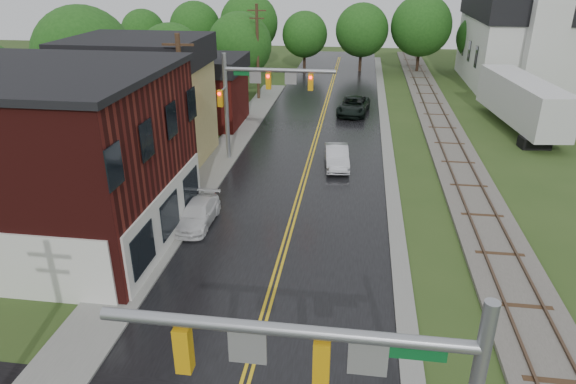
% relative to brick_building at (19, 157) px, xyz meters
% --- Properties ---
extents(main_road, '(10.00, 90.00, 0.02)m').
position_rel_brick_building_xyz_m(main_road, '(12.48, 15.00, -4.15)').
color(main_road, black).
rests_on(main_road, ground).
extents(curb_right, '(0.80, 70.00, 0.12)m').
position_rel_brick_building_xyz_m(curb_right, '(17.88, 20.00, -4.15)').
color(curb_right, gray).
rests_on(curb_right, ground).
extents(sidewalk_left, '(2.40, 50.00, 0.12)m').
position_rel_brick_building_xyz_m(sidewalk_left, '(6.28, 10.00, -4.15)').
color(sidewalk_left, gray).
rests_on(sidewalk_left, ground).
extents(brick_building, '(14.30, 10.30, 8.30)m').
position_rel_brick_building_xyz_m(brick_building, '(0.00, 0.00, 0.00)').
color(brick_building, '#42100E').
rests_on(brick_building, ground).
extents(yellow_house, '(8.00, 7.00, 6.40)m').
position_rel_brick_building_xyz_m(yellow_house, '(1.48, 11.00, -0.95)').
color(yellow_house, tan).
rests_on(yellow_house, ground).
extents(darkred_building, '(7.00, 6.00, 4.40)m').
position_rel_brick_building_xyz_m(darkred_building, '(2.48, 20.00, -1.95)').
color(darkred_building, '#3F0F0C').
rests_on(darkred_building, ground).
extents(church, '(10.40, 18.40, 20.00)m').
position_rel_brick_building_xyz_m(church, '(32.48, 38.74, 1.68)').
color(church, silver).
rests_on(church, ground).
extents(railroad, '(3.20, 80.00, 0.30)m').
position_rel_brick_building_xyz_m(railroad, '(22.48, 20.00, -4.05)').
color(railroad, '#59544C').
rests_on(railroad, ground).
extents(traffic_signal_far, '(7.34, 0.43, 7.20)m').
position_rel_brick_building_xyz_m(traffic_signal_far, '(9.01, 12.00, 0.82)').
color(traffic_signal_far, gray).
rests_on(traffic_signal_far, ground).
extents(utility_pole_b, '(1.80, 0.28, 9.00)m').
position_rel_brick_building_xyz_m(utility_pole_b, '(5.68, 7.00, 0.57)').
color(utility_pole_b, '#382616').
rests_on(utility_pole_b, ground).
extents(utility_pole_c, '(1.80, 0.28, 9.00)m').
position_rel_brick_building_xyz_m(utility_pole_c, '(5.68, 29.00, 0.57)').
color(utility_pole_c, '#382616').
rests_on(utility_pole_c, ground).
extents(tree_left_b, '(7.60, 7.60, 9.69)m').
position_rel_brick_building_xyz_m(tree_left_b, '(-5.36, 16.90, 1.57)').
color(tree_left_b, black).
rests_on(tree_left_b, ground).
extents(tree_left_c, '(6.00, 6.00, 7.65)m').
position_rel_brick_building_xyz_m(tree_left_c, '(-1.36, 24.90, 0.36)').
color(tree_left_c, black).
rests_on(tree_left_c, ground).
extents(tree_left_e, '(6.40, 6.40, 8.16)m').
position_rel_brick_building_xyz_m(tree_left_e, '(3.64, 30.90, 0.66)').
color(tree_left_e, black).
rests_on(tree_left_e, ground).
extents(suv_dark, '(3.12, 5.62, 1.49)m').
position_rel_brick_building_xyz_m(suv_dark, '(15.17, 24.85, -3.41)').
color(suv_dark, black).
rests_on(suv_dark, ground).
extents(sedan_silver, '(1.93, 4.38, 1.40)m').
position_rel_brick_building_xyz_m(sedan_silver, '(14.37, 11.51, -3.45)').
color(sedan_silver, silver).
rests_on(sedan_silver, ground).
extents(pickup_white, '(1.70, 4.09, 1.18)m').
position_rel_brick_building_xyz_m(pickup_white, '(7.68, 2.24, -3.56)').
color(pickup_white, white).
rests_on(pickup_white, ground).
extents(semi_trailer, '(4.32, 13.21, 4.04)m').
position_rel_brick_building_xyz_m(semi_trailer, '(28.57, 22.15, -1.76)').
color(semi_trailer, black).
rests_on(semi_trailer, ground).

